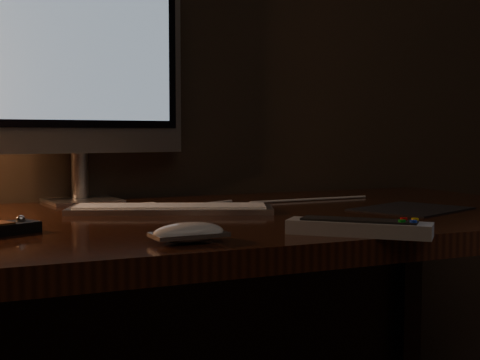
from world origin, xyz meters
name	(u,v)px	position (x,y,z in m)	size (l,w,h in m)	color
desk	(187,275)	(0.00, 1.93, 0.62)	(1.60, 0.75, 0.75)	black
monitor	(81,69)	(-0.16, 2.18, 1.05)	(0.48, 0.16, 0.50)	silver
keyboard	(171,209)	(-0.03, 1.92, 0.76)	(0.40, 0.11, 0.01)	silver
mousepad	(411,209)	(0.43, 1.77, 0.75)	(0.22, 0.18, 0.00)	black
mouse	(189,236)	(-0.13, 1.56, 0.76)	(0.11, 0.06, 0.02)	white
tv_remote	(359,227)	(0.13, 1.52, 0.76)	(0.20, 0.19, 0.03)	gray
papers	(140,207)	(-0.07, 2.02, 0.75)	(0.13, 0.09, 0.01)	white
cable	(248,204)	(0.16, 1.99, 0.75)	(0.01, 0.01, 0.65)	white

